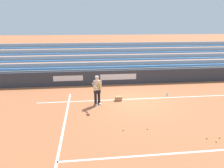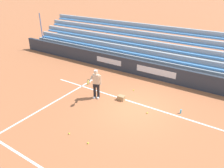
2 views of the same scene
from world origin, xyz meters
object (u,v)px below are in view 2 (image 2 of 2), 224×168
Objects in this scene: ball_box_cardboard at (121,98)px; tennis_player at (96,84)px; tennis_ball_far_left at (69,134)px; tennis_ball_by_box at (147,113)px; tennis_ball_stray_back at (134,90)px; water_bottle at (181,111)px; tennis_ball_on_baseline at (88,143)px.

tennis_player is at bearing 23.33° from ball_box_cardboard.
tennis_ball_by_box is at bearing -123.03° from tennis_ball_far_left.
water_bottle is (-3.21, 0.92, 0.08)m from tennis_ball_stray_back.
tennis_ball_stray_back is 1.00× the size of tennis_ball_far_left.
tennis_player is 3.56m from tennis_ball_far_left.
tennis_player is 25.98× the size of tennis_ball_stray_back.
ball_box_cardboard is at bearing 87.70° from tennis_ball_stray_back.
tennis_player is at bearing 54.75° from tennis_ball_stray_back.
ball_box_cardboard reaches higher than tennis_ball_far_left.
tennis_ball_stray_back is at bearing -46.40° from tennis_ball_by_box.
tennis_ball_far_left is at bearing -1.68° from tennis_ball_on_baseline.
tennis_player is 1.64m from ball_box_cardboard.
tennis_ball_on_baseline and tennis_ball_stray_back have the same top height.
ball_box_cardboard is 1.39m from tennis_ball_stray_back.
tennis_player is 25.98× the size of tennis_ball_by_box.
water_bottle reaches higher than tennis_ball_on_baseline.
tennis_ball_stray_back is at bearing -125.25° from tennis_player.
tennis_player is 2.56m from tennis_ball_stray_back.
tennis_ball_stray_back and tennis_ball_far_left have the same top height.
tennis_ball_far_left is (0.38, 3.89, -0.10)m from ball_box_cardboard.
ball_box_cardboard is 1.82× the size of water_bottle.
tennis_ball_far_left is at bearing 84.44° from ball_box_cardboard.
water_bottle is at bearing -146.47° from tennis_ball_by_box.
ball_box_cardboard reaches higher than water_bottle.
tennis_ball_on_baseline is 5.08m from water_bottle.
tennis_ball_on_baseline and tennis_ball_by_box have the same top height.
tennis_ball_by_box is at bearing -178.30° from tennis_player.
tennis_ball_on_baseline is 1.00× the size of tennis_ball_stray_back.
tennis_ball_by_box is (-2.22, -3.41, 0.00)m from tennis_ball_far_left.
ball_box_cardboard is 6.06× the size of tennis_ball_by_box.
tennis_ball_on_baseline is 0.30× the size of water_bottle.
tennis_ball_on_baseline is 1.10m from tennis_ball_far_left.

